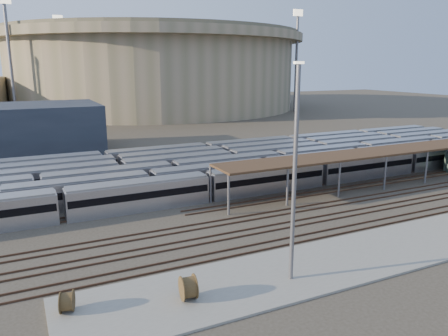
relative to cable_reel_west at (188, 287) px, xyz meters
name	(u,v)px	position (x,y,z in m)	size (l,w,h in m)	color
ground	(289,209)	(19.77, 15.48, -1.18)	(420.00, 420.00, 0.00)	#383026
apron	(334,262)	(14.77, 0.48, -1.08)	(50.00, 9.00, 0.20)	gray
subway_trains	(235,165)	(21.48, 33.98, 0.62)	(128.74, 23.90, 3.60)	silver
inspection_shed	(394,151)	(41.77, 19.48, 3.81)	(60.30, 6.00, 5.30)	slate
empty_tracks	(312,220)	(19.77, 10.48, -1.09)	(170.00, 9.62, 0.18)	#4C3323
stadium	(154,69)	(44.77, 155.48, 15.29)	(124.00, 124.00, 32.50)	gray
floodlight_0	(10,56)	(-10.23, 125.48, 19.47)	(4.00, 1.00, 38.40)	slate
floodlight_2	(296,58)	(89.77, 115.48, 19.47)	(4.00, 1.00, 38.40)	slate
floodlight_3	(61,59)	(9.77, 175.48, 19.47)	(4.00, 1.00, 38.40)	slate
cable_reel_west	(188,287)	(0.00, 0.00, 0.00)	(1.96, 1.96, 1.09)	brown
cable_reel_east	(67,302)	(-8.73, 2.21, -0.17)	(1.61, 1.61, 0.90)	brown
yard_light_pole	(295,175)	(9.11, -0.65, 8.15)	(0.81, 0.36, 18.09)	slate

